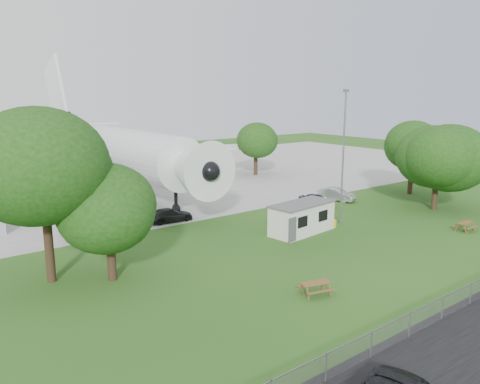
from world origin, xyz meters
TOP-DOWN VIEW (x-y plane):
  - ground at (0.00, 0.00)m, footprint 160.00×160.00m
  - concrete_apron at (0.00, 38.00)m, footprint 120.00×46.00m
  - airliner at (-2.00, 35.86)m, footprint 46.36×47.73m
  - site_cabin at (3.40, 6.37)m, footprint 6.89×3.41m
  - picnic_west at (-4.98, -3.21)m, footprint 2.12×1.91m
  - picnic_east at (15.13, -1.93)m, footprint 1.88×1.60m
  - fence at (0.00, -9.50)m, footprint 58.00×0.04m
  - lamp_mast at (8.20, 6.20)m, footprint 0.16×0.16m
  - tree_west_big at (-16.88, 8.44)m, footprint 8.71×8.71m
  - tree_west_small at (-13.70, 6.32)m, footprint 6.53×6.53m
  - tree_east_front at (20.13, 3.95)m, footprint 8.14×8.14m
  - tree_east_back at (24.97, 9.88)m, footprint 6.77×6.77m
  - tree_far_apron at (18.70, 31.28)m, footprint 6.80×6.80m
  - car_ne_hatch at (11.44, 12.24)m, footprint 2.80×4.15m
  - car_ne_sedan at (15.24, 12.80)m, footprint 2.58×4.47m
  - car_apron_van at (-3.98, 16.28)m, footprint 4.57×2.30m

SIDE VIEW (x-z plane):
  - ground at x=0.00m, z-range 0.00..0.00m
  - picnic_west at x=-4.98m, z-range -0.38..0.38m
  - picnic_east at x=15.13m, z-range -0.38..0.38m
  - fence at x=0.00m, z-range -0.65..0.65m
  - concrete_apron at x=0.00m, z-range 0.00..0.03m
  - car_apron_van at x=-3.98m, z-range 0.00..1.27m
  - car_ne_hatch at x=11.44m, z-range 0.00..1.31m
  - car_ne_sedan at x=15.24m, z-range 0.00..1.39m
  - site_cabin at x=3.40m, z-range 0.00..2.62m
  - tree_west_small at x=-13.70m, z-range 0.78..8.90m
  - airliner at x=-2.00m, z-range -3.57..14.11m
  - tree_far_apron at x=18.70m, z-range 1.00..9.83m
  - tree_east_front at x=20.13m, z-range 0.77..10.48m
  - tree_east_back at x=24.97m, z-range 1.21..10.42m
  - lamp_mast at x=8.20m, z-range 0.00..12.00m
  - tree_west_big at x=-16.88m, z-range 1.32..12.68m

